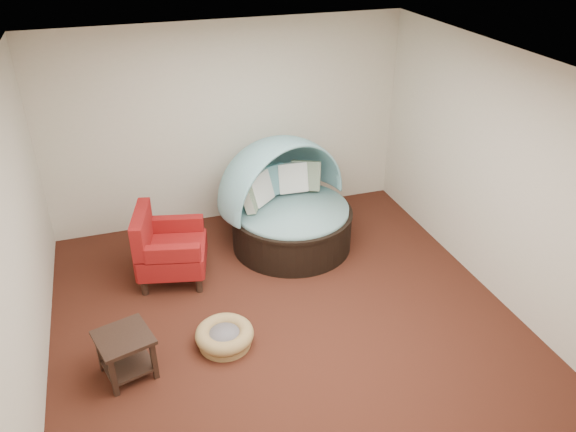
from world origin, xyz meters
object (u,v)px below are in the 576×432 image
object	(u,v)px
pet_basket	(225,336)
red_armchair	(167,248)
side_table	(125,350)
canopy_daybed	(287,198)

from	to	relation	value
pet_basket	red_armchair	xyz separation A→B (m)	(-0.39, 1.40, 0.32)
pet_basket	side_table	size ratio (longest dim) A/B	1.33
canopy_daybed	pet_basket	size ratio (longest dim) A/B	2.54
pet_basket	side_table	world-z (taller)	side_table
canopy_daybed	red_armchair	distance (m)	1.70
canopy_daybed	red_armchair	world-z (taller)	canopy_daybed
canopy_daybed	side_table	bearing A→B (deg)	-159.90
canopy_daybed	red_armchair	xyz separation A→B (m)	(-1.65, -0.34, -0.25)
canopy_daybed	pet_basket	xyz separation A→B (m)	(-1.26, -1.74, -0.57)
pet_basket	side_table	distance (m)	1.02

